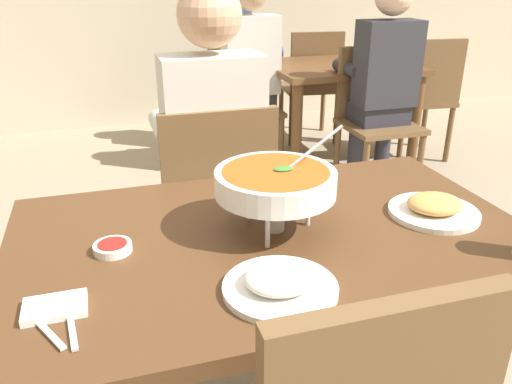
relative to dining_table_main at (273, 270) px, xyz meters
name	(u,v)px	position (x,y,z in m)	size (l,w,h in m)	color
dining_table_main	(273,270)	(0.00, 0.00, 0.00)	(1.30, 0.81, 0.73)	#51331C
chair_diner_main	(215,202)	(0.00, 0.69, -0.11)	(0.44, 0.44, 0.90)	brown
diner_main	(212,142)	(0.00, 0.72, 0.13)	(0.40, 0.45, 1.31)	#2D2D38
curry_bowl	(276,183)	(0.01, 0.02, 0.24)	(0.33, 0.30, 0.26)	silver
rice_plate	(280,283)	(-0.07, -0.24, 0.13)	(0.24, 0.24, 0.06)	white
appetizer_plate	(434,208)	(0.45, -0.03, 0.13)	(0.24, 0.24, 0.06)	white
sauce_dish	(113,247)	(-0.39, 0.02, 0.12)	(0.09, 0.09, 0.02)	white
napkin_folded	(55,307)	(-0.51, -0.18, 0.12)	(0.12, 0.08, 0.02)	white
fork_utensil	(42,327)	(-0.53, -0.23, 0.11)	(0.01, 0.17, 0.01)	silver
spoon_utensil	(71,322)	(-0.48, -0.23, 0.11)	(0.01, 0.17, 0.01)	silver
dining_table_far	(338,82)	(1.24, 2.23, -0.02)	(1.00, 0.80, 0.73)	brown
chair_bg_left	(242,97)	(0.57, 2.37, -0.11)	(0.45, 0.45, 0.90)	brown
chair_bg_middle	(243,86)	(0.68, 2.73, -0.11)	(0.46, 0.46, 0.90)	brown
chair_bg_right	(374,111)	(1.27, 1.76, -0.11)	(0.44, 0.44, 0.90)	brown
chair_bg_corner	(424,93)	(1.88, 2.12, -0.11)	(0.49, 0.49, 0.90)	brown
chair_bg_window	(312,81)	(1.27, 2.77, -0.11)	(0.49, 0.49, 0.90)	brown
patron_bg_left	(249,66)	(0.59, 2.26, 0.13)	(0.40, 0.45, 1.31)	#2D2D38
patron_bg_middle	(238,54)	(0.66, 2.80, 0.13)	(0.45, 0.40, 1.31)	#2D2D38
patron_bg_right	(383,75)	(1.28, 1.70, 0.13)	(0.40, 0.45, 1.31)	#2D2D38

